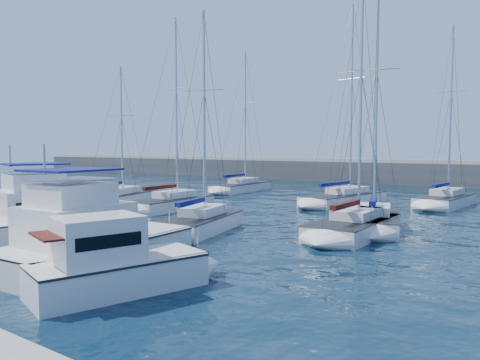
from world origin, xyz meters
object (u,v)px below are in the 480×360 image
Objects in this scene: motor_yacht_stbd_outer at (112,267)px; sailboat_mid_e at (374,221)px; sailboat_back_b at (344,198)px; motor_yacht_stbd_inner at (89,241)px; sailboat_back_a at (241,187)px; sailboat_back_c at (445,200)px; sailboat_mid_b at (171,203)px; sailboat_mid_a at (118,199)px; sailboat_mid_c at (200,223)px; sailboat_mid_d at (354,227)px; motor_yacht_port_inner at (50,218)px.

motor_yacht_stbd_outer is 0.41× the size of sailboat_mid_e.
sailboat_back_b is at bearing 103.25° from sailboat_mid_e.
motor_yacht_stbd_inner is 35.53m from sailboat_back_a.
sailboat_back_c reaches higher than sailboat_mid_e.
motor_yacht_stbd_outer is 0.40× the size of sailboat_mid_b.
sailboat_mid_c reaches higher than sailboat_mid_a.
sailboat_back_c is at bearing 72.14° from motor_yacht_stbd_inner.
sailboat_mid_d reaches higher than sailboat_mid_a.
sailboat_mid_d is at bearing -55.34° from sailboat_back_b.
sailboat_mid_c is 0.86× the size of sailboat_back_c.
sailboat_mid_d is at bearing -113.51° from sailboat_mid_e.
sailboat_mid_c is at bearing -108.64° from sailboat_back_c.
sailboat_mid_c is 0.75× the size of sailboat_back_b.
motor_yacht_port_inner is 13.17m from sailboat_mid_b.
sailboat_mid_d reaches higher than motor_yacht_stbd_outer.
sailboat_mid_a is at bearing 156.79° from motor_yacht_stbd_outer.
sailboat_mid_b is 10.70m from sailboat_mid_c.
motor_yacht_stbd_outer is at bearing -78.11° from sailboat_mid_c.
motor_yacht_stbd_outer is at bearing -52.49° from sailboat_mid_b.
sailboat_mid_b is at bearing 171.97° from sailboat_mid_d.
sailboat_back_a is at bearing 110.84° from motor_yacht_stbd_inner.
sailboat_mid_b is at bearing 117.07° from motor_yacht_port_inner.
sailboat_mid_d is at bearing 60.32° from motor_yacht_stbd_inner.
motor_yacht_stbd_inner is at bearing -130.29° from sailboat_mid_e.
sailboat_mid_a is 0.80× the size of sailboat_mid_e.
sailboat_mid_b reaches higher than motor_yacht_stbd_inner.
sailboat_mid_b is 16.98m from sailboat_mid_d.
sailboat_mid_d is 28.44m from sailboat_back_a.
sailboat_mid_a is 16.23m from sailboat_mid_c.
sailboat_mid_a is at bearing -142.36° from sailboat_back_c.
sailboat_mid_e is (23.55, 0.46, 0.06)m from sailboat_mid_a.
sailboat_back_c is (22.66, -0.98, 0.00)m from sailboat_back_a.
sailboat_mid_e is 0.97× the size of sailboat_back_a.
motor_yacht_stbd_inner is 0.54× the size of sailboat_back_a.
sailboat_mid_e is 15.36m from sailboat_back_c.
sailboat_mid_c is (15.00, -6.21, 0.03)m from sailboat_mid_a.
sailboat_mid_b is at bearing -134.45° from sailboat_back_c.
sailboat_mid_d is (14.04, 10.57, -0.60)m from motor_yacht_port_inner.
sailboat_back_a is 1.03× the size of sailboat_back_c.
sailboat_back_c is (1.05, 15.32, -0.02)m from sailboat_mid_e.
sailboat_mid_e reaches higher than sailboat_mid_d.
sailboat_back_c is (7.92, 31.35, -0.60)m from motor_yacht_stbd_inner.
sailboat_back_b reaches higher than sailboat_mid_d.
sailboat_back_b is (-3.62, 29.44, -0.40)m from motor_yacht_stbd_outer.
motor_yacht_stbd_inner is 17.44m from sailboat_mid_e.
sailboat_back_a is at bearing -177.51° from sailboat_back_c.
sailboat_back_b is at bearing -149.84° from sailboat_back_c.
sailboat_back_a is (-7.28, 29.40, -0.60)m from motor_yacht_port_inner.
sailboat_back_c is (24.61, 15.78, 0.04)m from sailboat_mid_a.
sailboat_mid_e is at bearing 57.29° from motor_yacht_port_inner.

